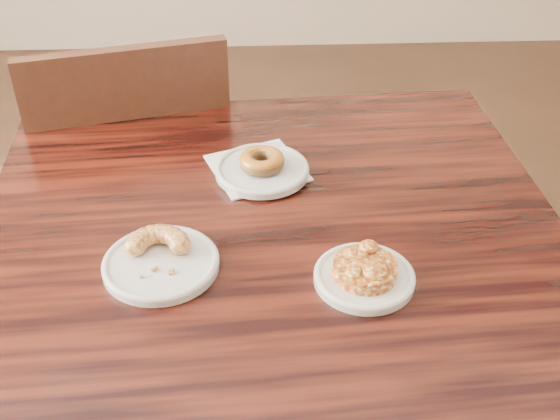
{
  "coord_description": "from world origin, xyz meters",
  "views": [
    {
      "loc": [
        -0.29,
        -0.91,
        1.45
      ],
      "look_at": [
        -0.25,
        -0.02,
        0.8
      ],
      "focal_mm": 45.0,
      "sensor_mm": 36.0,
      "label": 1
    }
  ],
  "objects_px": {
    "chair_far": "(137,186)",
    "apple_fritter": "(365,267)",
    "glazed_donut": "(262,161)",
    "cruller_fragment": "(160,253)",
    "cafe_table": "(275,389)"
  },
  "relations": [
    {
      "from": "chair_far",
      "to": "cruller_fragment",
      "type": "bearing_deg",
      "value": 89.66
    },
    {
      "from": "glazed_donut",
      "to": "cruller_fragment",
      "type": "height_order",
      "value": "glazed_donut"
    },
    {
      "from": "chair_far",
      "to": "apple_fritter",
      "type": "xyz_separation_m",
      "value": [
        0.46,
        -0.71,
        0.33
      ]
    },
    {
      "from": "cafe_table",
      "to": "apple_fritter",
      "type": "height_order",
      "value": "apple_fritter"
    },
    {
      "from": "chair_far",
      "to": "apple_fritter",
      "type": "relative_size",
      "value": 6.85
    },
    {
      "from": "glazed_donut",
      "to": "apple_fritter",
      "type": "relative_size",
      "value": 0.62
    },
    {
      "from": "glazed_donut",
      "to": "cruller_fragment",
      "type": "relative_size",
      "value": 0.72
    },
    {
      "from": "cruller_fragment",
      "to": "cafe_table",
      "type": "bearing_deg",
      "value": 20.41
    },
    {
      "from": "glazed_donut",
      "to": "apple_fritter",
      "type": "distance_m",
      "value": 0.33
    },
    {
      "from": "cafe_table",
      "to": "glazed_donut",
      "type": "relative_size",
      "value": 11.73
    },
    {
      "from": "chair_far",
      "to": "glazed_donut",
      "type": "distance_m",
      "value": 0.62
    },
    {
      "from": "chair_far",
      "to": "apple_fritter",
      "type": "bearing_deg",
      "value": 109.55
    },
    {
      "from": "glazed_donut",
      "to": "apple_fritter",
      "type": "height_order",
      "value": "glazed_donut"
    },
    {
      "from": "cafe_table",
      "to": "chair_far",
      "type": "bearing_deg",
      "value": 115.1
    },
    {
      "from": "cafe_table",
      "to": "chair_far",
      "type": "distance_m",
      "value": 0.69
    }
  ]
}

